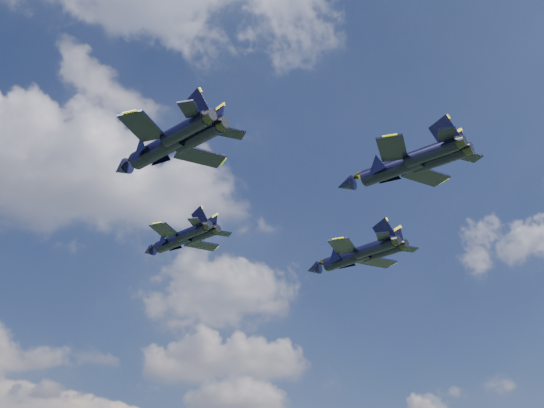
{
  "coord_description": "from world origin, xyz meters",
  "views": [
    {
      "loc": [
        -11.84,
        -74.63,
        23.34
      ],
      "look_at": [
        4.1,
        -2.58,
        60.35
      ],
      "focal_mm": 45.0,
      "sensor_mm": 36.0,
      "label": 1
    }
  ],
  "objects_px": {
    "jet_left": "(155,151)",
    "jet_slot": "(388,170)",
    "jet_right": "(344,259)",
    "jet_lead": "(172,242)"
  },
  "relations": [
    {
      "from": "jet_lead",
      "to": "jet_slot",
      "type": "bearing_deg",
      "value": -89.17
    },
    {
      "from": "jet_slot",
      "to": "jet_lead",
      "type": "bearing_deg",
      "value": 87.87
    },
    {
      "from": "jet_lead",
      "to": "jet_slot",
      "type": "relative_size",
      "value": 0.93
    },
    {
      "from": "jet_left",
      "to": "jet_slot",
      "type": "xyz_separation_m",
      "value": [
        24.43,
        -5.57,
        -2.48
      ]
    },
    {
      "from": "jet_left",
      "to": "jet_right",
      "type": "height_order",
      "value": "jet_left"
    },
    {
      "from": "jet_left",
      "to": "jet_slot",
      "type": "relative_size",
      "value": 1.12
    },
    {
      "from": "jet_right",
      "to": "jet_lead",
      "type": "bearing_deg",
      "value": 141.08
    },
    {
      "from": "jet_lead",
      "to": "jet_left",
      "type": "xyz_separation_m",
      "value": [
        -3.79,
        -21.75,
        1.22
      ]
    },
    {
      "from": "jet_lead",
      "to": "jet_slot",
      "type": "xyz_separation_m",
      "value": [
        20.64,
        -27.31,
        -1.26
      ]
    },
    {
      "from": "jet_left",
      "to": "jet_right",
      "type": "relative_size",
      "value": 1.02
    }
  ]
}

